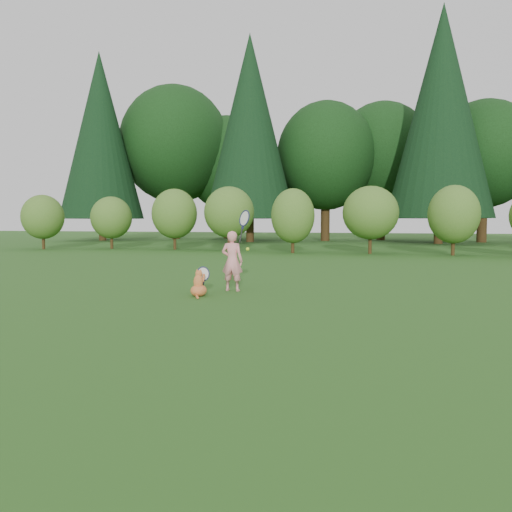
% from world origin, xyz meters
% --- Properties ---
extents(ground, '(100.00, 100.00, 0.00)m').
position_xyz_m(ground, '(0.00, 0.00, 0.00)').
color(ground, '#1B4914').
rests_on(ground, ground).
extents(shrub_row, '(28.00, 3.00, 2.80)m').
position_xyz_m(shrub_row, '(0.00, 13.00, 1.40)').
color(shrub_row, '#436E22').
rests_on(shrub_row, ground).
extents(woodland_backdrop, '(48.00, 10.00, 15.00)m').
position_xyz_m(woodland_backdrop, '(0.00, 23.00, 7.50)').
color(woodland_backdrop, black).
rests_on(woodland_backdrop, ground).
extents(child, '(0.66, 0.44, 1.71)m').
position_xyz_m(child, '(-0.35, 1.13, 0.60)').
color(child, pink).
rests_on(child, ground).
extents(cat, '(0.34, 0.68, 0.65)m').
position_xyz_m(cat, '(-0.73, 0.36, 0.25)').
color(cat, '#CB5E27').
rests_on(cat, ground).
extents(tennis_ball, '(0.06, 0.06, 0.06)m').
position_xyz_m(tennis_ball, '(0.13, 0.51, 0.84)').
color(tennis_ball, '#A8CD18').
rests_on(tennis_ball, ground).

